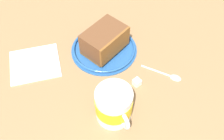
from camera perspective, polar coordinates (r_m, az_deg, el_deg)
ground_plane at (r=74.23cm, az=1.04°, el=-0.11°), size 111.67×111.67×3.62cm
small_plate at (r=76.18cm, az=-1.70°, el=4.60°), size 18.72×18.72×1.35cm
cake_slice at (r=73.47cm, az=-1.61°, el=6.33°), size 13.60×14.27×6.83cm
tea_mug at (r=60.52cm, az=0.29°, el=-7.42°), size 8.53×10.00×9.20cm
teaspoon at (r=72.24cm, az=12.21°, el=-1.04°), size 10.88×5.28×0.80cm
folded_napkin at (r=76.09cm, az=-16.18°, el=1.36°), size 16.34×15.60×0.60cm
sugar_cube at (r=68.88cm, az=5.34°, el=-2.61°), size 2.55×2.55×1.80cm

